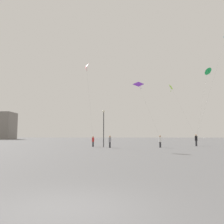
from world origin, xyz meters
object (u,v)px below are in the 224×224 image
object	(u,v)px
person_in_white	(160,141)
kite_emerald_diamond	(208,71)
lamppost_east	(104,122)
kite_lime_delta	(172,88)
kite_violet_delta	(139,85)
person_in_red	(93,141)
person_in_grey	(110,141)
person_in_black	(196,140)
kite_crimson_diamond	(86,67)

from	to	relation	value
person_in_white	kite_emerald_diamond	size ratio (longest dim) A/B	0.15
lamppost_east	kite_lime_delta	bearing A→B (deg)	28.71
kite_violet_delta	kite_emerald_diamond	distance (m)	13.15
kite_lime_delta	person_in_red	bearing A→B (deg)	-159.44
kite_emerald_diamond	kite_lime_delta	distance (m)	6.45
person_in_red	lamppost_east	distance (m)	3.39
person_in_white	person_in_grey	bearing A→B (deg)	0.08
person_in_black	person_in_red	xyz separation A→B (m)	(-15.88, -2.64, -0.14)
person_in_white	kite_emerald_diamond	xyz separation A→B (m)	(8.99, 5.83, 11.34)
person_in_black	person_in_red	distance (m)	16.10
kite_emerald_diamond	lamppost_east	size ratio (longest dim) A/B	2.18
person_in_red	kite_crimson_diamond	xyz separation A→B (m)	(-1.21, 0.62, 11.48)
kite_emerald_diamond	kite_lime_delta	size ratio (longest dim) A/B	1.30
lamppost_east	person_in_black	bearing A→B (deg)	15.44
person_in_red	kite_emerald_diamond	xyz separation A→B (m)	(18.58, 4.00, 11.40)
person_in_black	person_in_white	world-z (taller)	person_in_black
person_in_grey	person_in_white	distance (m)	6.99
kite_violet_delta	lamppost_east	size ratio (longest dim) A/B	1.55
person_in_black	person_in_white	size ratio (longest dim) A/B	1.09
person_in_grey	person_in_black	world-z (taller)	person_in_black
kite_violet_delta	kite_emerald_diamond	bearing A→B (deg)	22.49
person_in_white	kite_violet_delta	world-z (taller)	kite_violet_delta
kite_emerald_diamond	kite_lime_delta	xyz separation A→B (m)	(-5.86, 0.77, -2.58)
kite_emerald_diamond	lamppost_east	world-z (taller)	kite_emerald_diamond
person_in_grey	kite_violet_delta	world-z (taller)	kite_violet_delta
kite_lime_delta	person_in_black	bearing A→B (deg)	-33.85
person_in_grey	kite_violet_delta	size ratio (longest dim) A/B	0.20
person_in_red	kite_lime_delta	distance (m)	16.19
person_in_black	kite_emerald_diamond	world-z (taller)	kite_emerald_diamond
kite_violet_delta	person_in_grey	bearing A→B (deg)	-156.59
person_in_black	kite_emerald_diamond	bearing A→B (deg)	-90.88
person_in_black	person_in_red	world-z (taller)	person_in_black
person_in_grey	person_in_white	world-z (taller)	person_in_white
kite_emerald_diamond	kite_crimson_diamond	size ratio (longest dim) A/B	0.99
person_in_grey	kite_lime_delta	size ratio (longest dim) A/B	0.19
kite_lime_delta	kite_crimson_diamond	distance (m)	14.77
person_in_white	kite_crimson_diamond	bearing A→B (deg)	-19.64
kite_emerald_diamond	kite_crimson_diamond	bearing A→B (deg)	-170.31
person_in_black	lamppost_east	bearing A→B (deg)	77.87
kite_emerald_diamond	lamppost_east	distance (m)	19.75
kite_violet_delta	lamppost_east	distance (m)	7.53
person_in_grey	kite_lime_delta	world-z (taller)	kite_lime_delta
kite_violet_delta	kite_emerald_diamond	world-z (taller)	kite_emerald_diamond
person_in_white	kite_violet_delta	distance (m)	8.62
person_in_black	person_in_red	size ratio (longest dim) A/B	1.16
kite_violet_delta	kite_lime_delta	xyz separation A→B (m)	(5.91, 5.64, 0.66)
person_in_black	kite_crimson_diamond	world-z (taller)	kite_crimson_diamond
kite_emerald_diamond	kite_crimson_diamond	xyz separation A→B (m)	(-19.79, -3.38, 0.08)
person_in_grey	kite_lime_delta	distance (m)	15.29
kite_emerald_diamond	kite_violet_delta	bearing A→B (deg)	-157.51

